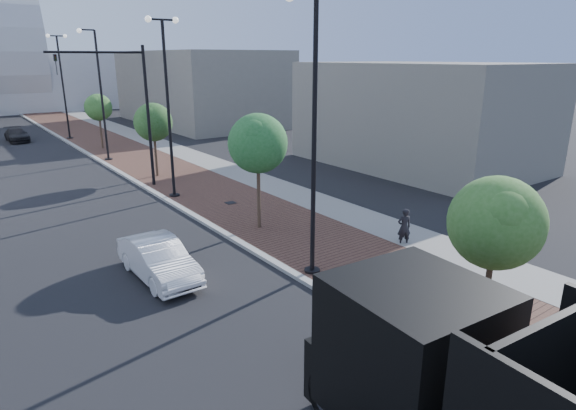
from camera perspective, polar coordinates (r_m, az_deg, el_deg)
sidewalk at (r=44.66m, az=-18.97°, el=6.73°), size 7.00×140.00×0.12m
concrete_strip at (r=45.50m, az=-15.72°, el=7.20°), size 2.40×140.00×0.13m
curb at (r=43.78m, az=-23.34°, el=6.08°), size 0.30×140.00×0.14m
white_sedan at (r=17.35m, az=-15.03°, el=-6.19°), size 1.57×4.25×1.39m
dark_car_far at (r=50.71m, az=-29.33°, el=7.23°), size 1.74×4.12×1.19m
pedestrian at (r=20.06m, az=13.52°, el=-2.57°), size 0.68×0.58×1.58m
streetlight_1 at (r=15.89m, az=2.76°, el=6.05°), size 1.44×0.56×9.21m
streetlight_2 at (r=26.23m, az=-13.93°, el=11.00°), size 1.72×0.56×9.28m
streetlight_3 at (r=37.58m, az=-21.22°, el=11.32°), size 1.44×0.56×9.21m
streetlight_4 at (r=49.23m, az=-24.98°, el=12.56°), size 1.72×0.56×9.28m
traffic_mast at (r=28.71m, az=-17.99°, el=11.49°), size 5.09×0.20×8.00m
tree_0 at (r=13.17m, az=23.31°, el=-1.93°), size 2.41×2.37×4.60m
tree_1 at (r=20.66m, az=-3.50°, el=7.24°), size 2.56×2.54×5.14m
tree_2 at (r=31.40m, az=-15.54°, el=9.38°), size 2.40×2.36×4.69m
tree_3 at (r=42.79m, az=-21.40°, el=10.65°), size 2.23×2.15×4.53m
commercial_block_ne at (r=58.06m, az=-10.38°, el=13.48°), size 12.00×22.00×8.00m
commercial_block_e at (r=35.36m, az=15.10°, el=10.21°), size 10.00×16.00×7.00m
utility_cover_1 at (r=17.09m, az=11.89°, el=-8.40°), size 0.50×0.50×0.02m
utility_cover_2 at (r=25.23m, az=-6.78°, el=0.27°), size 0.50×0.50×0.02m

